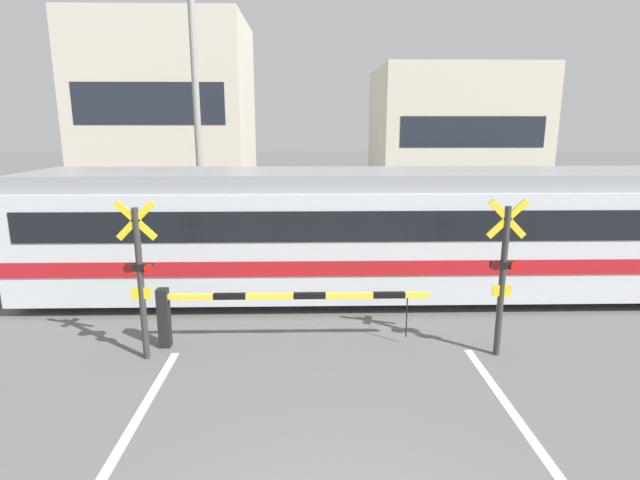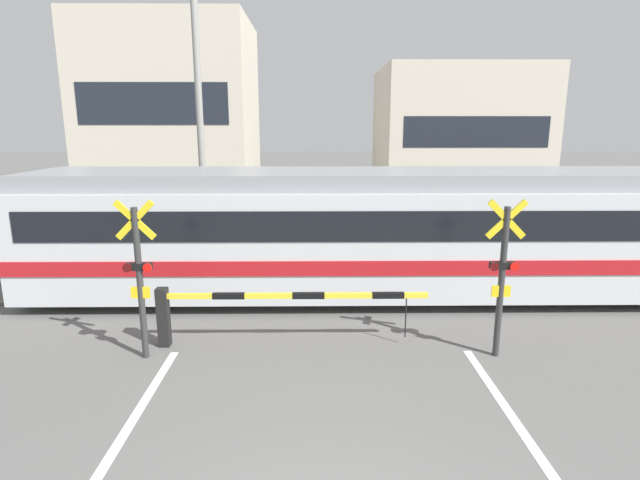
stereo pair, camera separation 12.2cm
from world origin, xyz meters
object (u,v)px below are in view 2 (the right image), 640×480
(crossing_signal_left, at_px, (139,273))
(crossing_barrier_near, at_px, (241,305))
(pedestrian, at_px, (339,215))
(commuter_train, at_px, (442,229))
(crossing_barrier_far, at_px, (368,238))
(crossing_signal_right, at_px, (502,272))

(crossing_signal_left, bearing_deg, crossing_barrier_near, 16.33)
(crossing_signal_left, relative_size, pedestrian, 1.55)
(commuter_train, xyz_separation_m, crossing_barrier_near, (-4.36, -2.92, -0.81))
(crossing_barrier_far, relative_size, crossing_signal_left, 1.77)
(crossing_barrier_near, height_order, crossing_signal_right, crossing_signal_right)
(commuter_train, distance_m, crossing_signal_right, 3.40)
(pedestrian, bearing_deg, crossing_signal_left, -113.95)
(crossing_barrier_far, height_order, crossing_signal_right, crossing_signal_right)
(crossing_signal_right, xyz_separation_m, pedestrian, (-2.37, 8.54, -0.48))
(commuter_train, xyz_separation_m, crossing_barrier_far, (-1.44, 2.68, -0.81))
(commuter_train, distance_m, crossing_barrier_near, 5.31)
(commuter_train, xyz_separation_m, crossing_signal_right, (0.18, -3.39, -0.06))
(crossing_signal_left, height_order, pedestrian, crossing_signal_left)
(crossing_signal_left, bearing_deg, pedestrian, 66.05)
(crossing_barrier_near, distance_m, crossing_signal_right, 4.63)
(crossing_signal_left, relative_size, crossing_signal_right, 1.00)
(crossing_barrier_near, bearing_deg, commuter_train, 33.79)
(commuter_train, relative_size, crossing_signal_left, 6.88)
(crossing_barrier_far, bearing_deg, crossing_signal_left, -126.81)
(crossing_signal_left, height_order, crossing_signal_right, same)
(crossing_barrier_far, height_order, pedestrian, pedestrian)
(commuter_train, relative_size, crossing_barrier_near, 3.89)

